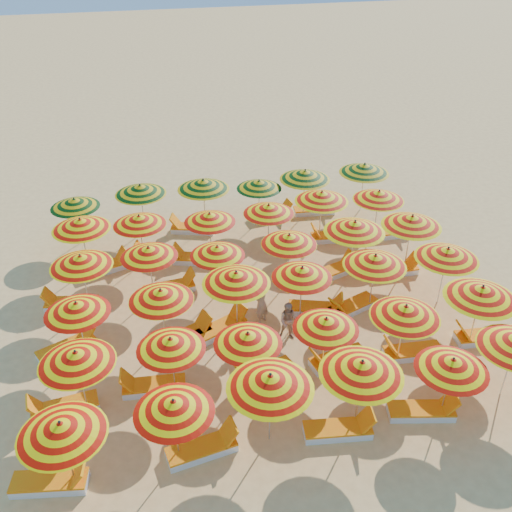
% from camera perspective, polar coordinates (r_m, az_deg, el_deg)
% --- Properties ---
extents(ground, '(120.00, 120.00, 0.00)m').
position_cam_1_polar(ground, '(18.96, 0.35, -4.88)').
color(ground, '#F7BF6E').
rests_on(ground, ground).
extents(umbrella_0, '(2.52, 2.52, 2.08)m').
position_cam_1_polar(umbrella_0, '(13.37, -18.91, -16.04)').
color(umbrella_0, silver).
rests_on(umbrella_0, ground).
extents(umbrella_1, '(2.21, 2.21, 1.98)m').
position_cam_1_polar(umbrella_1, '(13.38, -8.23, -14.66)').
color(umbrella_1, silver).
rests_on(umbrella_1, ground).
extents(umbrella_2, '(2.33, 2.33, 2.21)m').
position_cam_1_polar(umbrella_2, '(13.51, 1.44, -12.43)').
color(umbrella_2, silver).
rests_on(umbrella_2, ground).
extents(umbrella_3, '(2.21, 2.21, 2.19)m').
position_cam_1_polar(umbrella_3, '(14.08, 10.53, -10.94)').
color(umbrella_3, silver).
rests_on(umbrella_3, ground).
extents(umbrella_4, '(2.36, 2.36, 1.94)m').
position_cam_1_polar(umbrella_4, '(15.06, 19.06, -10.22)').
color(umbrella_4, silver).
rests_on(umbrella_4, ground).
extents(umbrella_6, '(2.09, 2.09, 2.06)m').
position_cam_1_polar(umbrella_6, '(14.97, -17.54, -9.66)').
color(umbrella_6, silver).
rests_on(umbrella_6, ground).
extents(umbrella_7, '(2.00, 2.00, 1.92)m').
position_cam_1_polar(umbrella_7, '(15.02, -8.53, -8.66)').
color(umbrella_7, silver).
rests_on(umbrella_7, ground).
extents(umbrella_8, '(2.29, 2.29, 1.93)m').
position_cam_1_polar(umbrella_8, '(15.00, -0.82, -8.24)').
color(umbrella_8, silver).
rests_on(umbrella_8, ground).
extents(umbrella_9, '(2.40, 2.40, 1.92)m').
position_cam_1_polar(umbrella_9, '(15.60, 7.02, -6.72)').
color(umbrella_9, silver).
rests_on(umbrella_9, ground).
extents(umbrella_10, '(2.57, 2.57, 2.08)m').
position_cam_1_polar(umbrella_10, '(16.21, 14.72, -5.37)').
color(umbrella_10, silver).
rests_on(umbrella_10, ground).
extents(umbrella_11, '(2.49, 2.49, 2.22)m').
position_cam_1_polar(umbrella_11, '(17.39, 21.64, -3.42)').
color(umbrella_11, silver).
rests_on(umbrella_11, ground).
extents(umbrella_12, '(2.26, 2.26, 1.96)m').
position_cam_1_polar(umbrella_12, '(16.74, -17.50, -4.97)').
color(umbrella_12, silver).
rests_on(umbrella_12, ground).
extents(umbrella_13, '(2.33, 2.33, 2.01)m').
position_cam_1_polar(umbrella_13, '(16.61, -9.49, -3.87)').
color(umbrella_13, silver).
rests_on(umbrella_13, ground).
extents(umbrella_14, '(2.25, 2.25, 2.18)m').
position_cam_1_polar(umbrella_14, '(16.85, -1.99, -2.19)').
color(umbrella_14, silver).
rests_on(umbrella_14, ground).
extents(umbrella_15, '(1.89, 1.89, 1.99)m').
position_cam_1_polar(umbrella_15, '(17.43, 4.63, -1.65)').
color(umbrella_15, silver).
rests_on(umbrella_15, ground).
extents(umbrella_16, '(2.56, 2.56, 2.13)m').
position_cam_1_polar(umbrella_16, '(18.10, 11.83, -0.44)').
color(umbrella_16, silver).
rests_on(umbrella_16, ground).
extents(umbrella_17, '(2.64, 2.64, 2.15)m').
position_cam_1_polar(umbrella_17, '(19.01, 18.60, 0.23)').
color(umbrella_17, silver).
rests_on(umbrella_17, ground).
extents(umbrella_18, '(2.35, 2.35, 2.09)m').
position_cam_1_polar(umbrella_18, '(18.58, -17.12, -0.46)').
color(umbrella_18, silver).
rests_on(umbrella_18, ground).
extents(umbrella_19, '(2.36, 2.36, 1.98)m').
position_cam_1_polar(umbrella_19, '(18.70, -10.68, 0.39)').
color(umbrella_19, silver).
rests_on(umbrella_19, ground).
extents(umbrella_20, '(2.08, 2.08, 1.92)m').
position_cam_1_polar(umbrella_20, '(18.58, -3.89, 0.51)').
color(umbrella_20, silver).
rests_on(umbrella_20, ground).
extents(umbrella_21, '(2.31, 2.31, 2.01)m').
position_cam_1_polar(umbrella_21, '(19.06, 3.33, 1.67)').
color(umbrella_21, silver).
rests_on(umbrella_21, ground).
extents(umbrella_22, '(2.13, 2.13, 2.23)m').
position_cam_1_polar(umbrella_22, '(19.65, 9.84, 2.90)').
color(umbrella_22, silver).
rests_on(umbrella_22, ground).
extents(umbrella_23, '(2.70, 2.70, 2.22)m').
position_cam_1_polar(umbrella_23, '(20.48, 15.33, 3.41)').
color(umbrella_23, silver).
rests_on(umbrella_23, ground).
extents(umbrella_24, '(2.35, 2.35, 2.14)m').
position_cam_1_polar(umbrella_24, '(20.60, -17.14, 3.06)').
color(umbrella_24, silver).
rests_on(umbrella_24, ground).
extents(umbrella_25, '(2.44, 2.44, 2.01)m').
position_cam_1_polar(umbrella_25, '(20.60, -11.60, 3.52)').
color(umbrella_25, silver).
rests_on(umbrella_25, ground).
extents(umbrella_26, '(1.96, 1.96, 1.97)m').
position_cam_1_polar(umbrella_26, '(20.49, -4.66, 3.84)').
color(umbrella_26, silver).
rests_on(umbrella_26, ground).
extents(umbrella_27, '(2.40, 2.40, 2.00)m').
position_cam_1_polar(umbrella_27, '(20.95, 1.28, 4.71)').
color(umbrella_27, silver).
rests_on(umbrella_27, ground).
extents(umbrella_28, '(2.05, 2.05, 2.17)m').
position_cam_1_polar(umbrella_28, '(21.68, 6.59, 5.93)').
color(umbrella_28, silver).
rests_on(umbrella_28, ground).
extents(umbrella_29, '(2.59, 2.59, 2.08)m').
position_cam_1_polar(umbrella_29, '(22.28, 12.18, 5.93)').
color(umbrella_29, silver).
rests_on(umbrella_29, ground).
extents(umbrella_30, '(1.84, 1.84, 1.95)m').
position_cam_1_polar(umbrella_30, '(22.54, -17.69, 5.07)').
color(umbrella_30, silver).
rests_on(umbrella_30, ground).
extents(umbrella_31, '(2.27, 2.27, 2.11)m').
position_cam_1_polar(umbrella_31, '(22.65, -11.50, 6.53)').
color(umbrella_31, silver).
rests_on(umbrella_31, ground).
extents(umbrella_32, '(2.40, 2.40, 2.18)m').
position_cam_1_polar(umbrella_32, '(22.56, -5.29, 7.13)').
color(umbrella_32, silver).
rests_on(umbrella_32, ground).
extents(umbrella_33, '(1.87, 1.87, 1.92)m').
position_cam_1_polar(umbrella_33, '(23.00, 0.31, 7.16)').
color(umbrella_33, silver).
rests_on(umbrella_33, ground).
extents(umbrella_34, '(2.35, 2.35, 2.19)m').
position_cam_1_polar(umbrella_34, '(23.37, 4.92, 8.09)').
color(umbrella_34, silver).
rests_on(umbrella_34, ground).
extents(umbrella_35, '(2.28, 2.28, 2.20)m').
position_cam_1_polar(umbrella_35, '(24.26, 10.79, 8.60)').
color(umbrella_35, silver).
rests_on(umbrella_35, ground).
extents(lounger_0, '(1.81, 0.86, 0.69)m').
position_cam_1_polar(lounger_0, '(14.72, -19.75, -20.52)').
color(lounger_0, white).
rests_on(lounger_0, ground).
extents(lounger_1, '(1.80, 0.84, 0.69)m').
position_cam_1_polar(lounger_1, '(14.59, -5.27, -18.61)').
color(lounger_1, white).
rests_on(lounger_1, ground).
extents(lounger_2, '(1.80, 0.82, 0.69)m').
position_cam_1_polar(lounger_2, '(15.06, 8.34, -16.79)').
color(lounger_2, white).
rests_on(lounger_2, ground).
extents(lounger_3, '(1.82, 0.95, 0.69)m').
position_cam_1_polar(lounger_3, '(15.92, 16.34, -14.62)').
color(lounger_3, white).
rests_on(lounger_3, ground).
extents(lounger_4, '(1.79, 0.79, 0.69)m').
position_cam_1_polar(lounger_4, '(16.19, -18.71, -14.19)').
color(lounger_4, white).
rests_on(lounger_4, ground).
extents(lounger_5, '(1.78, 0.74, 0.69)m').
position_cam_1_polar(lounger_5, '(16.18, -10.31, -12.67)').
color(lounger_5, white).
rests_on(lounger_5, ground).
extents(lounger_6, '(1.83, 1.09, 0.69)m').
position_cam_1_polar(lounger_6, '(16.24, 0.87, -11.79)').
color(lounger_6, white).
rests_on(lounger_6, ground).
extents(lounger_7, '(1.81, 0.90, 0.69)m').
position_cam_1_polar(lounger_7, '(16.86, 8.12, -10.18)').
color(lounger_7, white).
rests_on(lounger_7, ground).
extents(lounger_8, '(1.77, 0.70, 0.69)m').
position_cam_1_polar(lounger_8, '(17.54, 15.27, -9.22)').
color(lounger_8, white).
rests_on(lounger_8, ground).
extents(lounger_9, '(1.78, 0.75, 0.69)m').
position_cam_1_polar(lounger_9, '(18.75, 21.68, -7.51)').
color(lounger_9, white).
rests_on(lounger_9, ground).
extents(lounger_10, '(1.82, 1.24, 0.69)m').
position_cam_1_polar(lounger_10, '(17.96, -18.27, -8.67)').
color(lounger_10, white).
rests_on(lounger_10, ground).
extents(lounger_11, '(1.82, 1.17, 0.69)m').
position_cam_1_polar(lounger_11, '(17.59, -7.06, -7.99)').
color(lounger_11, white).
rests_on(lounger_11, ground).
extents(lounger_12, '(1.82, 1.25, 0.69)m').
position_cam_1_polar(lounger_12, '(17.81, -3.47, -7.16)').
color(lounger_12, white).
rests_on(lounger_12, ground).
extents(lounger_13, '(1.83, 1.10, 0.69)m').
position_cam_1_polar(lounger_13, '(18.64, 6.03, -5.24)').
color(lounger_13, white).
rests_on(lounger_13, ground).
extents(lounger_14, '(1.83, 1.15, 0.69)m').
position_cam_1_polar(lounger_14, '(18.88, 9.55, -4.99)').
color(lounger_14, white).
rests_on(lounger_14, ground).
extents(lounger_15, '(1.81, 0.87, 0.69)m').
position_cam_1_polar(lounger_15, '(19.72, -18.06, -4.52)').
color(lounger_15, white).
rests_on(lounger_15, ground).
extents(lounger_16, '(1.78, 0.76, 0.69)m').
position_cam_1_polar(lounger_16, '(19.70, -8.52, -3.13)').
color(lounger_16, white).
rests_on(lounger_16, ground).
extents(lounger_17, '(1.83, 1.11, 0.69)m').
position_cam_1_polar(lounger_17, '(20.54, 7.92, -1.45)').
color(lounger_17, white).
rests_on(lounger_17, ground).
extents(lounger_18, '(1.74, 0.60, 0.69)m').
position_cam_1_polar(lounger_18, '(20.98, 13.72, -1.34)').
color(lounger_18, white).
rests_on(lounger_18, ground).
extents(lounger_19, '(1.83, 1.10, 0.69)m').
position_cam_1_polar(lounger_19, '(21.23, -14.83, -1.09)').
color(lounger_19, white).
rests_on(lounger_19, ground).
extents(lounger_20, '(1.83, 1.08, 0.69)m').
position_cam_1_polar(lounger_20, '(21.45, -9.81, -0.05)').
color(lounger_20, white).
rests_on(lounger_20, ground).
extents(lounger_21, '(1.83, 1.08, 0.69)m').
position_cam_1_polar(lounger_21, '(21.13, -6.02, -0.25)').
color(lounger_21, white).
rests_on(lounger_21, ground).
extents(lounger_22, '(1.79, 0.77, 0.69)m').
position_cam_1_polar(lounger_22, '(22.59, 7.60, 1.94)').
color(lounger_22, white).
rests_on(lounger_22, ground).
extents(lounger_23, '(1.75, 0.63, 0.69)m').
position_cam_1_polar(lounger_23, '(23.25, 13.13, 2.27)').
color(lounger_23, white).
rests_on(lounger_23, ground).
extents(lounger_24, '(1.83, 1.08, 0.69)m').
position_cam_1_polar(lounger_24, '(23.11, -6.45, 2.78)').
color(lounger_24, white).
rests_on(lounger_24, ground).
extents(lounger_25, '(1.79, 0.78, 0.69)m').
position_cam_1_polar(lounger_25, '(23.98, 1.59, 4.14)').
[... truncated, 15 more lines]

